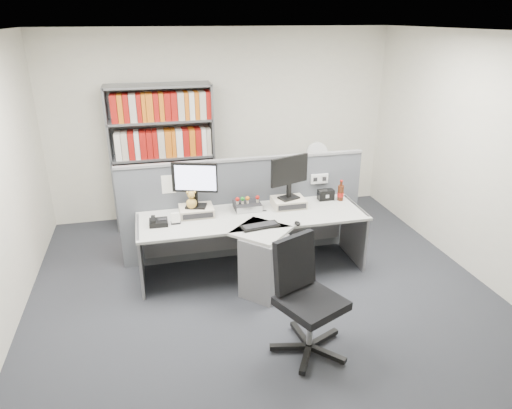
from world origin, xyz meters
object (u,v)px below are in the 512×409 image
object	(u,v)px
monitor_left	(195,181)
mouse	(297,223)
speaker	(326,195)
cola_bottle	(341,193)
desk	(257,245)
desk_calendar	(175,219)
office_chair	(305,294)
keyboard	(260,226)
desktop_pc	(247,206)
desk_fan	(317,155)
monitor_right	(289,174)
shelving_unit	(163,159)
filing_cabinet	(314,199)
desk_phone	(158,222)

from	to	relation	value
monitor_left	mouse	world-z (taller)	monitor_left
speaker	cola_bottle	xyz separation A→B (m)	(0.17, -0.06, 0.03)
desk	desk_calendar	distance (m)	0.95
mouse	office_chair	world-z (taller)	office_chair
speaker	desk_calendar	bearing A→B (deg)	-171.55
monitor_left	keyboard	world-z (taller)	monitor_left
mouse	desktop_pc	bearing A→B (deg)	127.52
monitor_left	desk_fan	xyz separation A→B (m)	(1.82, 1.02, -0.12)
monitor_right	shelving_unit	bearing A→B (deg)	133.26
filing_cabinet	desk_fan	distance (m)	0.66
desk	shelving_unit	distance (m)	2.12
monitor_left	cola_bottle	bearing A→B (deg)	1.23
mouse	desk_phone	distance (m)	1.52
monitor_left	monitor_right	xyz separation A→B (m)	(1.10, 0.00, -0.00)
monitor_left	filing_cabinet	world-z (taller)	monitor_left
filing_cabinet	speaker	bearing A→B (deg)	-102.88
desk_phone	speaker	size ratio (longest dim) A/B	1.04
desktop_pc	filing_cabinet	world-z (taller)	desktop_pc
speaker	monitor_left	bearing A→B (deg)	-176.61
desktop_pc	cola_bottle	xyz separation A→B (m)	(1.18, 0.00, 0.06)
monitor_right	keyboard	distance (m)	0.79
cola_bottle	desk_fan	bearing A→B (deg)	87.64
desk_fan	speaker	bearing A→B (deg)	-102.89
desk_phone	office_chair	bearing A→B (deg)	-50.17
desktop_pc	office_chair	bearing A→B (deg)	-84.65
desk_fan	keyboard	bearing A→B (deg)	-128.40
desk_phone	monitor_left	bearing A→B (deg)	21.29
desk_phone	desk_calendar	distance (m)	0.19
keyboard	filing_cabinet	world-z (taller)	keyboard
desktop_pc	filing_cabinet	size ratio (longest dim) A/B	0.43
desk_calendar	office_chair	distance (m)	1.76
mouse	cola_bottle	world-z (taller)	cola_bottle
keyboard	office_chair	size ratio (longest dim) A/B	0.41
monitor_right	shelving_unit	xyz separation A→B (m)	(-1.38, 1.46, -0.15)
speaker	cola_bottle	size ratio (longest dim) A/B	0.75
keyboard	speaker	size ratio (longest dim) A/B	2.24
desktop_pc	mouse	distance (m)	0.71
mouse	office_chair	distance (m)	1.12
desk	cola_bottle	xyz separation A→B (m)	(1.16, 0.42, 0.36)
keyboard	shelving_unit	xyz separation A→B (m)	(-0.91, 1.96, 0.24)
desk_fan	filing_cabinet	bearing A→B (deg)	90.00
cola_bottle	shelving_unit	distance (m)	2.51
desk	cola_bottle	world-z (taller)	cola_bottle
monitor_right	filing_cabinet	xyz separation A→B (m)	(0.72, 1.02, -0.78)
monitor_right	desk_phone	distance (m)	1.59
office_chair	shelving_unit	bearing A→B (deg)	108.65
speaker	cola_bottle	world-z (taller)	cola_bottle
desk_phone	shelving_unit	xyz separation A→B (m)	(0.16, 1.64, 0.22)
monitor_left	desktop_pc	world-z (taller)	monitor_left
keyboard	office_chair	bearing A→B (deg)	-83.37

